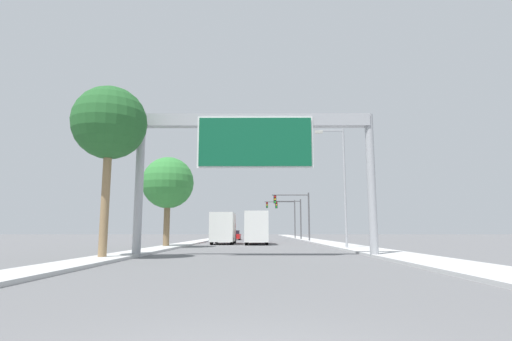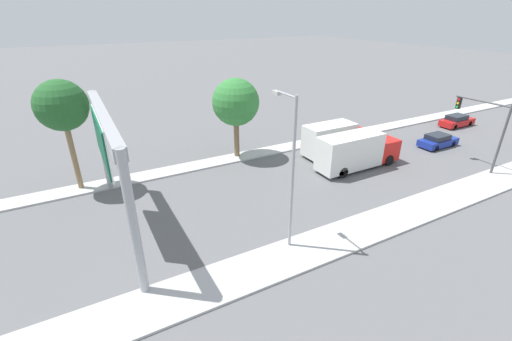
% 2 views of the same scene
% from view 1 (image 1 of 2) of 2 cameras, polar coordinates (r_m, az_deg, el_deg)
% --- Properties ---
extents(sidewalk_right, '(3.00, 120.00, 0.15)m').
position_cam_1_polar(sidewalk_right, '(64.45, 7.17, -9.71)').
color(sidewalk_right, '#B9B9B9').
rests_on(sidewalk_right, ground).
extents(median_strip_left, '(2.00, 120.00, 0.15)m').
position_cam_1_polar(median_strip_left, '(64.43, -6.39, -9.72)').
color(median_strip_left, '#B9B9B9').
rests_on(median_strip_left, ground).
extents(sign_gantry, '(13.36, 0.73, 7.95)m').
position_cam_1_polar(sign_gantry, '(22.40, -0.13, 3.82)').
color(sign_gantry, '#9EA0A5').
rests_on(sign_gantry, ground).
extents(car_near_right, '(1.86, 4.40, 1.38)m').
position_cam_1_polar(car_near_right, '(53.94, 0.13, -9.39)').
color(car_near_right, navy).
rests_on(car_near_right, ground).
extents(car_far_left, '(1.79, 4.75, 1.44)m').
position_cam_1_polar(car_far_left, '(62.52, -3.10, -9.24)').
color(car_far_left, red).
rests_on(car_far_left, ground).
extents(truck_box_primary, '(2.32, 8.43, 3.32)m').
position_cam_1_polar(truck_box_primary, '(42.25, 0.08, -8.22)').
color(truck_box_primary, red).
rests_on(truck_box_primary, ground).
extents(truck_box_secondary, '(2.34, 7.10, 3.24)m').
position_cam_1_polar(truck_box_secondary, '(42.84, -4.65, -8.25)').
color(truck_box_secondary, red).
rests_on(truck_box_secondary, ground).
extents(traffic_light_near_intersection, '(4.87, 0.32, 6.32)m').
position_cam_1_polar(traffic_light_near_intersection, '(52.31, 5.87, -5.38)').
color(traffic_light_near_intersection, '#4C4C4F').
rests_on(traffic_light_near_intersection, ground).
extents(traffic_light_mid_block, '(4.18, 0.32, 6.24)m').
position_cam_1_polar(traffic_light_mid_block, '(62.27, 5.20, -5.99)').
color(traffic_light_mid_block, '#4C4C4F').
rests_on(traffic_light_mid_block, ground).
extents(traffic_light_far_intersection, '(5.52, 0.32, 6.86)m').
position_cam_1_polar(traffic_light_far_intersection, '(72.22, 4.21, -5.97)').
color(traffic_light_far_intersection, '#4C4C4F').
rests_on(traffic_light_far_intersection, ground).
extents(palm_tree_foreground, '(3.76, 3.76, 8.79)m').
position_cam_1_polar(palm_tree_foreground, '(21.95, -20.19, 6.25)').
color(palm_tree_foreground, '#8C704C').
rests_on(palm_tree_foreground, ground).
extents(palm_tree_background, '(4.39, 4.39, 7.68)m').
position_cam_1_polar(palm_tree_background, '(35.02, -12.46, -1.78)').
color(palm_tree_background, brown).
rests_on(palm_tree_background, ground).
extents(street_lamp_right, '(2.30, 0.28, 9.34)m').
position_cam_1_polar(street_lamp_right, '(31.50, 12.09, -1.08)').
color(street_lamp_right, '#9EA0A5').
rests_on(street_lamp_right, ground).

